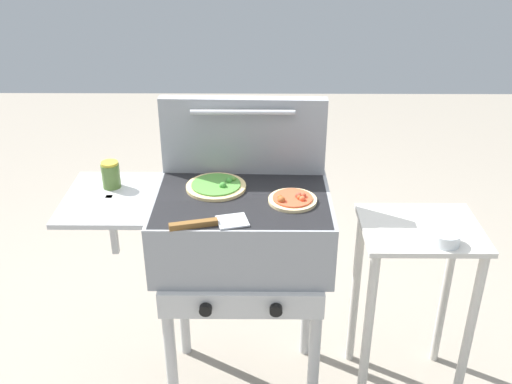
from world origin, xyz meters
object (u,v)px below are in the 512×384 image
object	(u,v)px
grill	(239,232)
topping_bowl_near	(446,239)
pizza_veggie	(217,186)
prep_table	(414,277)
spatula	(210,223)
pizza_pepperoni	(293,199)
sauce_jar	(111,175)

from	to	relation	value
grill	topping_bowl_near	distance (m)	0.74
pizza_veggie	prep_table	xyz separation A→B (m)	(0.76, -0.07, -0.36)
grill	spatula	distance (m)	0.26
grill	pizza_veggie	distance (m)	0.19
prep_table	pizza_veggie	bearing A→B (deg)	174.79
pizza_veggie	pizza_pepperoni	xyz separation A→B (m)	(0.28, -0.11, 0.00)
pizza_pepperoni	topping_bowl_near	distance (m)	0.55
grill	sauce_jar	bearing A→B (deg)	170.23
pizza_pepperoni	prep_table	bearing A→B (deg)	4.35
pizza_pepperoni	spatula	distance (m)	0.32
pizza_veggie	pizza_pepperoni	world-z (taller)	same
sauce_jar	topping_bowl_near	xyz separation A→B (m)	(1.20, -0.19, -0.15)
grill	pizza_veggie	size ratio (longest dim) A/B	4.32
spatula	pizza_veggie	bearing A→B (deg)	88.96
pizza_pepperoni	topping_bowl_near	xyz separation A→B (m)	(0.53, -0.08, -0.11)
spatula	topping_bowl_near	size ratio (longest dim) A/B	2.65
grill	topping_bowl_near	size ratio (longest dim) A/B	9.57
grill	pizza_pepperoni	world-z (taller)	pizza_pepperoni
pizza_veggie	prep_table	distance (m)	0.84
pizza_pepperoni	sauce_jar	world-z (taller)	sauce_jar
pizza_pepperoni	pizza_veggie	bearing A→B (deg)	159.10
sauce_jar	spatula	xyz separation A→B (m)	(0.38, -0.28, -0.04)
spatula	topping_bowl_near	world-z (taller)	spatula
spatula	topping_bowl_near	bearing A→B (deg)	5.81
pizza_veggie	prep_table	bearing A→B (deg)	-5.21
grill	prep_table	bearing A→B (deg)	0.37
sauce_jar	spatula	distance (m)	0.47
grill	spatula	world-z (taller)	spatula
pizza_veggie	spatula	size ratio (longest dim) A/B	0.83
pizza_pepperoni	topping_bowl_near	world-z (taller)	pizza_pepperoni
grill	prep_table	size ratio (longest dim) A/B	1.23
prep_table	topping_bowl_near	world-z (taller)	topping_bowl_near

